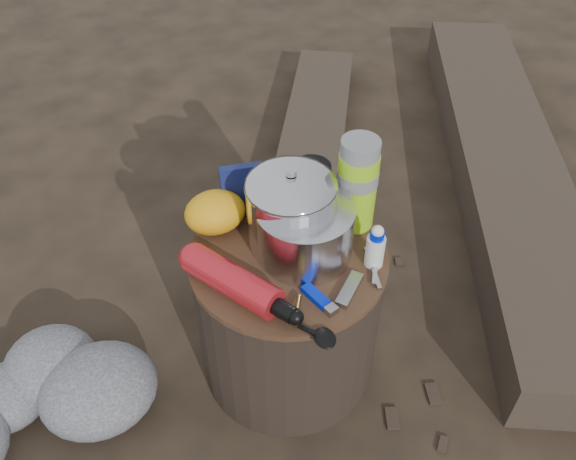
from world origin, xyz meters
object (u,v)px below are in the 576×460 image
object	(u,v)px
stump	(288,313)
log_main	(504,165)
camping_pot	(291,209)
fuel_bottle	(233,281)
thermos	(357,184)
travel_mug	(311,188)

from	to	relation	value
stump	log_main	xyz separation A→B (m)	(0.97, 0.42, -0.12)
log_main	camping_pot	size ratio (longest dim) A/B	9.92
stump	camping_pot	world-z (taller)	camping_pot
log_main	fuel_bottle	xyz separation A→B (m)	(-1.11, -0.48, 0.36)
log_main	thermos	distance (m)	0.97
thermos	camping_pot	bearing A→B (deg)	-177.38
stump	log_main	size ratio (longest dim) A/B	0.23
camping_pot	fuel_bottle	xyz separation A→B (m)	(-0.16, -0.10, -0.06)
fuel_bottle	thermos	world-z (taller)	thermos
camping_pot	fuel_bottle	distance (m)	0.20
stump	log_main	bearing A→B (deg)	23.47
camping_pot	fuel_bottle	size ratio (longest dim) A/B	0.68
log_main	camping_pot	bearing A→B (deg)	-132.84
stump	travel_mug	world-z (taller)	travel_mug
travel_mug	fuel_bottle	bearing A→B (deg)	-143.71
stump	camping_pot	size ratio (longest dim) A/B	2.29
fuel_bottle	travel_mug	xyz separation A→B (m)	(0.25, 0.18, 0.03)
stump	fuel_bottle	world-z (taller)	fuel_bottle
log_main	travel_mug	xyz separation A→B (m)	(-0.86, -0.30, 0.39)
camping_pot	stump	bearing A→B (deg)	-119.40
stump	camping_pot	xyz separation A→B (m)	(0.02, 0.04, 0.30)
stump	thermos	xyz separation A→B (m)	(0.18, 0.05, 0.31)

